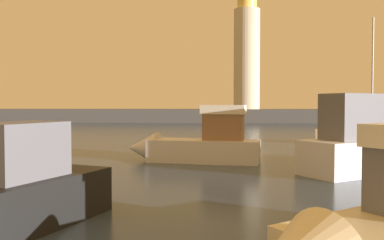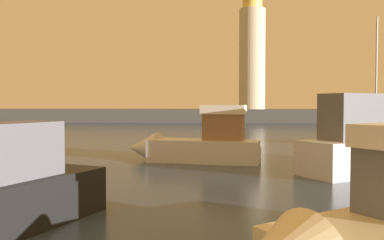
% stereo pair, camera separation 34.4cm
% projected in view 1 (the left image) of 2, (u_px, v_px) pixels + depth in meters
% --- Properties ---
extents(ground_plane, '(220.00, 220.00, 0.00)m').
position_uv_depth(ground_plane, '(179.00, 139.00, 31.83)').
color(ground_plane, '#2D3D51').
extents(breakwater, '(89.29, 6.09, 2.00)m').
position_uv_depth(breakwater, '(198.00, 116.00, 62.38)').
color(breakwater, '#423F3D').
rests_on(breakwater, ground_plane).
extents(lighthouse, '(3.87, 3.87, 18.07)m').
position_uv_depth(lighthouse, '(247.00, 52.00, 61.58)').
color(lighthouse, beige).
rests_on(lighthouse, breakwater).
extents(motorboat_2, '(6.52, 2.67, 2.90)m').
position_uv_depth(motorboat_2, '(193.00, 144.00, 19.45)').
color(motorboat_2, silver).
rests_on(motorboat_2, ground_plane).
extents(motorboat_3, '(5.69, 4.73, 2.67)m').
position_uv_depth(motorboat_3, '(381.00, 232.00, 6.50)').
color(motorboat_3, beige).
rests_on(motorboat_3, ground_plane).
extents(motorboat_4, '(7.68, 5.76, 3.31)m').
position_uv_depth(motorboat_4, '(383.00, 146.00, 16.79)').
color(motorboat_4, silver).
rests_on(motorboat_4, ground_plane).
extents(sailboat_moored, '(6.21, 2.93, 8.48)m').
position_uv_depth(sailboat_moored, '(362.00, 136.00, 27.92)').
color(sailboat_moored, beige).
rests_on(sailboat_moored, ground_plane).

